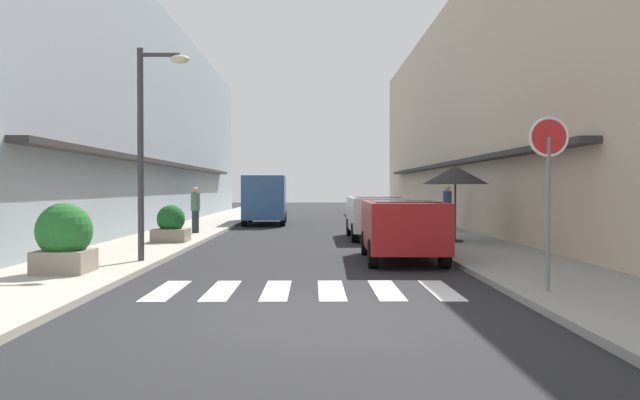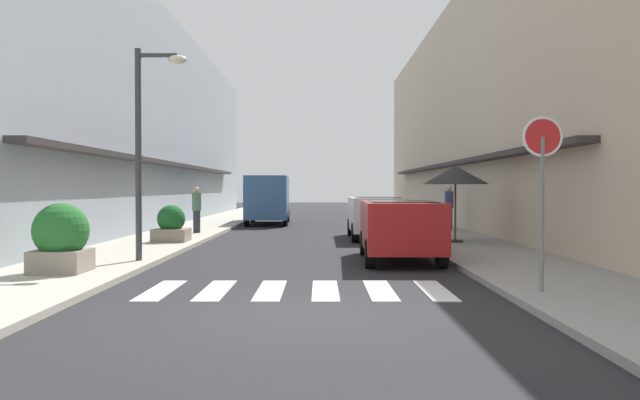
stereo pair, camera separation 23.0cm
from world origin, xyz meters
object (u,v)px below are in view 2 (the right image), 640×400
at_px(parked_car_near, 400,223).
at_px(street_lamp, 147,130).
at_px(round_street_sign, 542,157).
at_px(pedestrian_walking_far, 449,206).
at_px(planter_midblock, 171,225).
at_px(delivery_van, 268,196).
at_px(pedestrian_walking_near, 196,209).
at_px(cafe_umbrella, 455,175).
at_px(planter_corner, 61,238).
at_px(parked_car_mid, 375,213).

distance_m(parked_car_near, street_lamp, 6.34).
height_order(round_street_sign, pedestrian_walking_far, round_street_sign).
relative_size(planter_midblock, pedestrian_walking_far, 0.64).
xyz_separation_m(delivery_van, pedestrian_walking_far, (7.63, -6.25, -0.35)).
relative_size(street_lamp, pedestrian_walking_near, 2.85).
bearing_deg(delivery_van, pedestrian_walking_far, -39.35).
xyz_separation_m(street_lamp, cafe_umbrella, (8.11, 4.92, -0.95)).
height_order(planter_corner, pedestrian_walking_near, pedestrian_walking_near).
relative_size(delivery_van, round_street_sign, 1.95).
bearing_deg(pedestrian_walking_near, parked_car_near, -159.84).
xyz_separation_m(street_lamp, planter_midblock, (-0.68, 5.15, -2.50)).
bearing_deg(parked_car_near, planter_corner, -157.77).
bearing_deg(pedestrian_walking_far, delivery_van, 125.34).
distance_m(street_lamp, pedestrian_walking_far, 13.87).
relative_size(round_street_sign, pedestrian_walking_near, 1.65).
bearing_deg(pedestrian_walking_near, cafe_umbrella, -133.29).
xyz_separation_m(parked_car_near, pedestrian_walking_near, (-6.50, 8.05, 0.09)).
height_order(planter_midblock, pedestrian_walking_near, pedestrian_walking_near).
distance_m(round_street_sign, pedestrian_walking_near, 15.60).
height_order(round_street_sign, planter_midblock, round_street_sign).
distance_m(parked_car_mid, pedestrian_walking_far, 4.19).
height_order(parked_car_mid, pedestrian_walking_near, pedestrian_walking_near).
relative_size(pedestrian_walking_near, pedestrian_walking_far, 0.96).
xyz_separation_m(delivery_van, round_street_sign, (6.10, -20.94, 0.86)).
bearing_deg(pedestrian_walking_far, pedestrian_walking_near, 173.11).
height_order(planter_corner, planter_midblock, planter_corner).
distance_m(parked_car_mid, street_lamp, 9.83).
height_order(delivery_van, street_lamp, street_lamp).
height_order(parked_car_near, cafe_umbrella, cafe_umbrella).
distance_m(delivery_van, cafe_umbrella, 13.47).
height_order(street_lamp, planter_midblock, street_lamp).
height_order(parked_car_near, planter_corner, planter_corner).
xyz_separation_m(delivery_van, street_lamp, (-1.40, -16.58, 1.71)).
xyz_separation_m(parked_car_near, pedestrian_walking_far, (3.13, 9.48, 0.14)).
xyz_separation_m(street_lamp, pedestrian_walking_far, (9.02, 10.33, -2.06)).
bearing_deg(round_street_sign, cafe_umbrella, 86.25).
xyz_separation_m(round_street_sign, street_lamp, (-7.50, 4.36, 0.85)).
xyz_separation_m(street_lamp, planter_corner, (-1.15, -2.03, -2.33)).
bearing_deg(pedestrian_walking_near, street_lamp, 165.20).
distance_m(delivery_van, round_street_sign, 21.83).
bearing_deg(planter_corner, parked_car_near, 22.23).
bearing_deg(street_lamp, cafe_umbrella, 31.27).
distance_m(parked_car_near, delivery_van, 16.37).
xyz_separation_m(delivery_van, planter_midblock, (-2.07, -11.43, -0.79)).
bearing_deg(planter_corner, pedestrian_walking_far, 50.53).
bearing_deg(street_lamp, planter_midblock, 97.50).
relative_size(round_street_sign, pedestrian_walking_far, 1.58).
bearing_deg(street_lamp, parked_car_near, 8.21).
bearing_deg(cafe_umbrella, street_lamp, -148.73).
bearing_deg(planter_corner, cafe_umbrella, 36.90).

